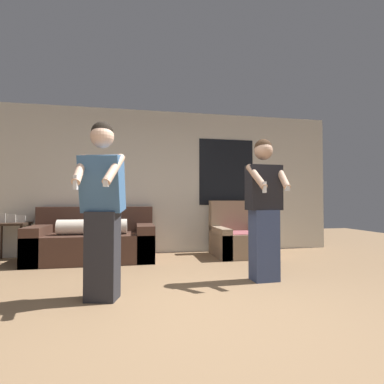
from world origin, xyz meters
TOP-DOWN VIEW (x-y plane):
  - ground_plane at (0.00, 0.00)m, footprint 14.00×14.00m
  - wall_back at (0.02, 3.21)m, footprint 6.97×0.07m
  - couch at (-1.10, 2.68)m, footprint 1.95×0.98m
  - armchair at (1.41, 2.65)m, footprint 0.93×0.89m
  - side_table at (-2.44, 2.91)m, footprint 0.52×0.47m
  - person_left at (-0.77, 0.58)m, footprint 0.48×0.56m
  - person_right at (1.13, 0.96)m, footprint 0.48×0.47m

SIDE VIEW (x-z plane):
  - ground_plane at x=0.00m, z-range 0.00..0.00m
  - armchair at x=1.41m, z-range -0.19..0.80m
  - couch at x=-1.10m, z-range -0.13..0.75m
  - side_table at x=-2.44m, z-range 0.15..0.92m
  - person_right at x=1.13m, z-range 0.03..1.78m
  - person_left at x=-0.77m, z-range 0.03..1.80m
  - wall_back at x=0.02m, z-range 0.00..2.70m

